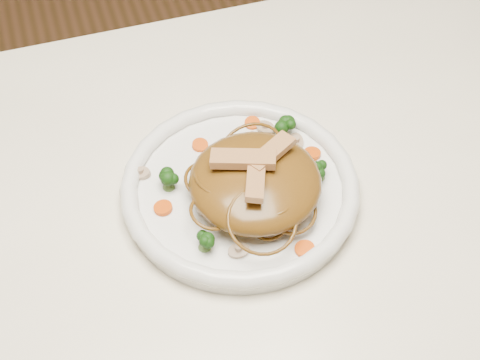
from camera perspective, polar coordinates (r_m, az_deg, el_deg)
name	(u,v)px	position (r m, az deg, el deg)	size (l,w,h in m)	color
table	(217,291)	(0.87, -1.86, -8.82)	(1.20, 0.80, 0.75)	white
plate	(240,192)	(0.82, 0.00, -0.99)	(0.27, 0.27, 0.02)	white
noodle_mound	(255,182)	(0.78, 1.22, -0.13)	(0.15, 0.15, 0.05)	#593A11
chicken_a	(271,153)	(0.77, 2.47, 2.19)	(0.06, 0.02, 0.01)	tan
chicken_b	(243,159)	(0.76, 0.26, 1.68)	(0.07, 0.02, 0.01)	tan
chicken_c	(255,180)	(0.75, 1.23, 0.01)	(0.06, 0.02, 0.01)	tan
broccoli_0	(284,126)	(0.86, 3.53, 4.34)	(0.03, 0.03, 0.03)	#153B0C
broccoli_1	(168,178)	(0.81, -5.76, 0.18)	(0.03, 0.03, 0.03)	#153B0C
broccoli_2	(204,240)	(0.75, -2.87, -4.74)	(0.02, 0.02, 0.03)	#153B0C
broccoli_3	(320,170)	(0.82, 6.35, 0.78)	(0.02, 0.02, 0.03)	#153B0C
carrot_0	(252,123)	(0.88, 0.98, 4.54)	(0.02, 0.02, 0.01)	#E55208
carrot_1	(163,208)	(0.80, -6.13, -2.21)	(0.02, 0.02, 0.01)	#E55208
carrot_2	(312,154)	(0.85, 5.75, 2.10)	(0.02, 0.02, 0.01)	#E55208
carrot_3	(200,145)	(0.86, -3.19, 2.78)	(0.02, 0.02, 0.01)	#E55208
carrot_4	(305,249)	(0.76, 5.16, -5.48)	(0.02, 0.02, 0.01)	#E55208
mushroom_0	(239,251)	(0.76, -0.11, -5.65)	(0.02, 0.02, 0.01)	#C0A990
mushroom_1	(296,142)	(0.86, 4.45, 3.02)	(0.03, 0.03, 0.01)	#C0A990
mushroom_2	(140,173)	(0.83, -7.91, 0.52)	(0.02, 0.02, 0.01)	#C0A990
mushroom_3	(266,128)	(0.87, 2.05, 4.14)	(0.03, 0.03, 0.01)	#C0A990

